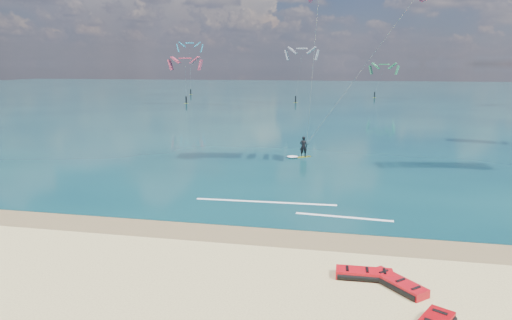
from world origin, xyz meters
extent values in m
plane|color=tan|center=(0.00, 40.00, 0.00)|extent=(320.00, 320.00, 0.00)
cube|color=olive|center=(0.00, 3.00, 0.00)|extent=(320.00, 2.40, 0.01)
cube|color=#0A2C37|center=(0.00, 104.00, 0.02)|extent=(320.00, 200.00, 0.04)
cube|color=#C0D318|center=(1.01, 21.39, 0.07)|extent=(1.28, 1.13, 0.06)
imported|color=black|center=(1.01, 21.39, 0.95)|extent=(0.63, 0.42, 1.73)
cylinder|color=black|center=(1.30, 21.10, 1.20)|extent=(0.44, 0.36, 0.04)
cube|color=white|center=(4.55, 6.30, 0.04)|extent=(4.99, 0.60, 0.01)
cube|color=white|center=(0.12, 8.10, 0.04)|extent=(8.10, 0.53, 0.01)
camera|label=1|loc=(4.49, -16.54, 7.77)|focal=32.00mm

